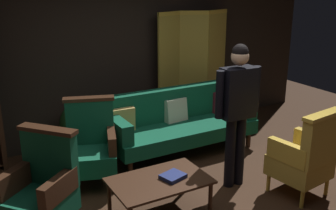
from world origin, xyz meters
name	(u,v)px	position (x,y,z in m)	size (l,w,h in m)	color
ground_plane	(204,208)	(0.00, 0.00, 0.00)	(10.00, 10.00, 0.00)	#331E11
back_wall	(114,47)	(0.00, 2.45, 1.40)	(7.20, 0.10, 2.80)	black
folding_screen	(193,69)	(1.25, 2.18, 0.99)	(1.31, 0.23, 1.90)	#B29338
velvet_couch	(179,120)	(0.55, 1.45, 0.45)	(2.12, 0.78, 0.88)	#382114
coffee_table	(160,184)	(-0.49, 0.11, 0.37)	(1.00, 0.64, 0.42)	#382114
armchair_gilt_accent	(306,156)	(1.12, -0.33, 0.49)	(0.65, 0.65, 1.04)	gold
armchair_wing_left	(42,188)	(-1.60, 0.40, 0.49)	(0.81, 0.81, 1.04)	#382114
armchair_wing_right	(91,146)	(-0.86, 1.13, 0.49)	(0.74, 0.73, 1.04)	#382114
standing_figure	(237,103)	(0.60, 0.26, 1.03)	(0.59, 0.24, 1.70)	black
potted_plant	(77,127)	(-0.77, 1.99, 0.43)	(0.45, 0.45, 0.75)	brown
book_navy_cloth	(173,176)	(-0.35, 0.07, 0.44)	(0.23, 0.20, 0.04)	navy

